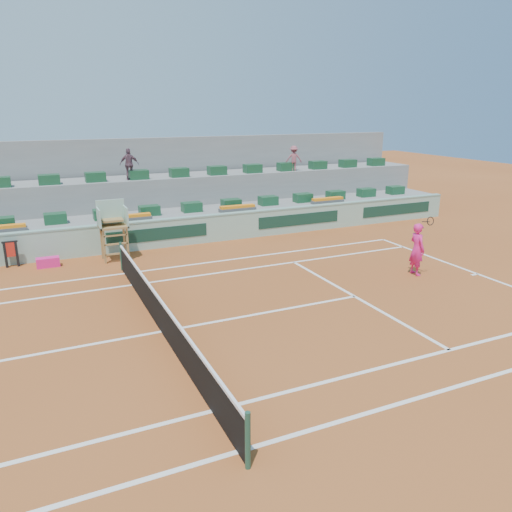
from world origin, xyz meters
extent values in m
plane|color=#94461C|center=(0.00, 0.00, 0.00)|extent=(90.00, 90.00, 0.00)
cube|color=gray|center=(0.00, 10.70, 0.60)|extent=(36.00, 4.00, 1.20)
cube|color=gray|center=(0.00, 12.30, 1.30)|extent=(36.00, 2.40, 2.60)
cube|color=gray|center=(0.00, 13.90, 2.20)|extent=(36.00, 0.40, 4.40)
cube|color=#FC2084|center=(-2.53, 7.53, 0.19)|extent=(0.84, 0.38, 0.38)
imported|color=#6A4755|center=(1.58, 11.59, 3.34)|extent=(0.93, 0.56, 1.49)
imported|color=#9C4E57|center=(10.33, 11.47, 3.27)|extent=(0.99, 0.79, 1.34)
cube|color=white|center=(11.88, 0.00, 0.01)|extent=(0.12, 10.97, 0.01)
cube|color=white|center=(0.00, -5.49, 0.01)|extent=(23.77, 0.12, 0.01)
cube|color=white|center=(0.00, 5.49, 0.01)|extent=(23.77, 0.12, 0.01)
cube|color=white|center=(0.00, -4.12, 0.01)|extent=(23.77, 0.12, 0.01)
cube|color=white|center=(0.00, 4.12, 0.01)|extent=(23.77, 0.12, 0.01)
cube|color=white|center=(6.40, 0.00, 0.01)|extent=(0.12, 8.23, 0.01)
cube|color=white|center=(0.00, 0.00, 0.01)|extent=(12.80, 0.12, 0.01)
cube|color=white|center=(11.73, 0.00, 0.01)|extent=(0.30, 0.12, 0.01)
cube|color=black|center=(0.00, 0.00, 0.46)|extent=(0.03, 11.87, 0.92)
cube|color=white|center=(0.00, 0.00, 0.95)|extent=(0.06, 11.87, 0.07)
cylinder|color=#1E4734|center=(0.00, -5.94, 0.55)|extent=(0.10, 0.10, 1.10)
cylinder|color=#1E4734|center=(0.00, 5.94, 0.55)|extent=(0.10, 0.10, 1.10)
cube|color=#97BEAA|center=(0.00, 8.50, 0.60)|extent=(36.00, 0.30, 1.20)
cube|color=#7FAA9B|center=(0.00, 8.50, 1.23)|extent=(36.00, 0.34, 0.06)
cube|color=#14382A|center=(2.00, 8.34, 0.65)|extent=(4.40, 0.02, 0.56)
cube|color=#14382A|center=(9.00, 8.34, 0.65)|extent=(4.40, 0.02, 0.56)
cube|color=#14382A|center=(15.00, 8.34, 0.65)|extent=(4.40, 0.02, 0.56)
cube|color=olive|center=(-0.45, 7.05, 0.68)|extent=(0.08, 0.08, 1.35)
cube|color=olive|center=(0.45, 7.05, 0.68)|extent=(0.08, 0.08, 1.35)
cube|color=olive|center=(-0.45, 7.75, 0.68)|extent=(0.08, 0.08, 1.35)
cube|color=olive|center=(0.45, 7.75, 0.68)|extent=(0.08, 0.08, 1.35)
cube|color=olive|center=(0.00, 7.40, 1.39)|extent=(1.10, 0.90, 0.08)
cube|color=#97BEAA|center=(0.00, 7.78, 1.90)|extent=(1.10, 0.08, 1.00)
cube|color=#97BEAA|center=(-0.52, 7.40, 1.75)|extent=(0.06, 0.90, 0.80)
cube|color=#97BEAA|center=(0.52, 7.40, 1.75)|extent=(0.06, 0.90, 0.80)
cube|color=olive|center=(0.00, 7.50, 1.63)|extent=(0.80, 0.60, 0.08)
cube|color=olive|center=(0.00, 7.05, 0.35)|extent=(0.90, 0.08, 0.06)
cube|color=olive|center=(0.00, 7.05, 0.75)|extent=(0.90, 0.08, 0.06)
cube|color=olive|center=(0.00, 7.05, 1.10)|extent=(0.90, 0.08, 0.06)
cube|color=#184A29|center=(-4.00, 9.80, 1.42)|extent=(0.90, 0.60, 0.44)
cube|color=#184A29|center=(-2.00, 9.80, 1.42)|extent=(0.90, 0.60, 0.44)
cube|color=#184A29|center=(0.00, 9.80, 1.42)|extent=(0.90, 0.60, 0.44)
cube|color=#184A29|center=(2.00, 9.80, 1.42)|extent=(0.90, 0.60, 0.44)
cube|color=#184A29|center=(4.00, 9.80, 1.42)|extent=(0.90, 0.60, 0.44)
cube|color=#184A29|center=(6.00, 9.80, 1.42)|extent=(0.90, 0.60, 0.44)
cube|color=#184A29|center=(8.00, 9.80, 1.42)|extent=(0.90, 0.60, 0.44)
cube|color=#184A29|center=(10.00, 9.80, 1.42)|extent=(0.90, 0.60, 0.44)
cube|color=#184A29|center=(12.00, 9.80, 1.42)|extent=(0.90, 0.60, 0.44)
cube|color=#184A29|center=(14.00, 9.80, 1.42)|extent=(0.90, 0.60, 0.44)
cube|color=#184A29|center=(16.00, 9.80, 1.42)|extent=(0.90, 0.60, 0.44)
cube|color=#184A29|center=(-2.00, 11.70, 2.82)|extent=(0.90, 0.60, 0.44)
cube|color=#184A29|center=(0.00, 11.70, 2.82)|extent=(0.90, 0.60, 0.44)
cube|color=#184A29|center=(2.00, 11.70, 2.82)|extent=(0.90, 0.60, 0.44)
cube|color=#184A29|center=(4.00, 11.70, 2.82)|extent=(0.90, 0.60, 0.44)
cube|color=#184A29|center=(6.00, 11.70, 2.82)|extent=(0.90, 0.60, 0.44)
cube|color=#184A29|center=(8.00, 11.70, 2.82)|extent=(0.90, 0.60, 0.44)
cube|color=#184A29|center=(10.00, 11.70, 2.82)|extent=(0.90, 0.60, 0.44)
cube|color=#184A29|center=(12.00, 11.70, 2.82)|extent=(0.90, 0.60, 0.44)
cube|color=#184A29|center=(14.00, 11.70, 2.82)|extent=(0.90, 0.60, 0.44)
cube|color=#184A29|center=(16.00, 11.70, 2.82)|extent=(0.90, 0.60, 0.44)
cube|color=#525252|center=(-4.00, 9.00, 1.28)|extent=(1.80, 0.36, 0.16)
cube|color=orange|center=(-4.00, 9.00, 1.42)|extent=(1.70, 0.32, 0.12)
cube|color=#525252|center=(1.00, 9.00, 1.28)|extent=(1.80, 0.36, 0.16)
cube|color=orange|center=(1.00, 9.00, 1.42)|extent=(1.70, 0.32, 0.12)
cube|color=#525252|center=(6.00, 9.00, 1.28)|extent=(1.80, 0.36, 0.16)
cube|color=orange|center=(6.00, 9.00, 1.42)|extent=(1.70, 0.32, 0.12)
cube|color=#525252|center=(11.00, 9.00, 1.28)|extent=(1.80, 0.36, 0.16)
cube|color=orange|center=(11.00, 9.00, 1.42)|extent=(1.70, 0.32, 0.12)
cube|color=black|center=(-3.98, 8.11, 0.50)|extent=(0.09, 0.09, 1.00)
cube|color=black|center=(-3.58, 8.11, 0.50)|extent=(0.09, 0.09, 1.00)
cube|color=black|center=(-3.78, 8.11, 1.00)|extent=(0.56, 0.08, 0.06)
cube|color=red|center=(-3.78, 8.09, 0.70)|extent=(0.41, 0.04, 0.56)
imported|color=#FC2084|center=(9.75, 0.96, 0.96)|extent=(0.51, 0.73, 1.93)
cylinder|color=black|center=(9.75, 0.66, 2.05)|extent=(0.03, 0.35, 0.09)
torus|color=black|center=(9.75, 0.44, 2.12)|extent=(0.31, 0.08, 0.31)
camera|label=1|loc=(-2.84, -12.49, 5.94)|focal=35.00mm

